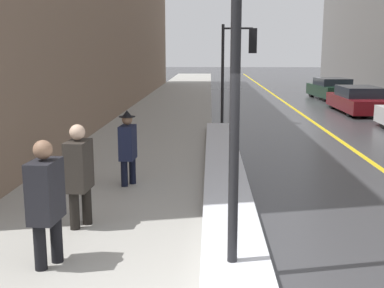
# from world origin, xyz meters

# --- Properties ---
(sidewalk_slab) EXTENTS (4.00, 80.00, 0.01)m
(sidewalk_slab) POSITION_xyz_m (-2.00, 15.00, 0.01)
(sidewalk_slab) COLOR #9E9B93
(sidewalk_slab) RESTS_ON ground
(road_centre_stripe) EXTENTS (0.16, 80.00, 0.00)m
(road_centre_stripe) POSITION_xyz_m (4.00, 15.00, 0.00)
(road_centre_stripe) COLOR gold
(road_centre_stripe) RESTS_ON ground
(snow_bank_curb) EXTENTS (0.87, 13.24, 0.22)m
(snow_bank_curb) POSITION_xyz_m (0.26, 5.64, 0.11)
(snow_bank_curb) COLOR silver
(snow_bank_curb) RESTS_ON ground
(lamp_post) EXTENTS (0.28, 0.28, 5.49)m
(lamp_post) POSITION_xyz_m (0.21, 0.77, 3.24)
(lamp_post) COLOR black
(lamp_post) RESTS_ON ground
(traffic_light_near) EXTENTS (1.31, 0.33, 3.72)m
(traffic_light_near) POSITION_xyz_m (1.07, 13.42, 2.69)
(traffic_light_near) COLOR black
(traffic_light_near) RESTS_ON ground
(pedestrian_trailing) EXTENTS (0.35, 0.56, 1.67)m
(pedestrian_trailing) POSITION_xyz_m (-2.14, 1.00, 0.93)
(pedestrian_trailing) COLOR black
(pedestrian_trailing) RESTS_ON ground
(pedestrian_nearside) EXTENTS (0.35, 0.55, 1.65)m
(pedestrian_nearside) POSITION_xyz_m (-2.10, 2.42, 0.92)
(pedestrian_nearside) COLOR black
(pedestrian_nearside) RESTS_ON ground
(pedestrian_in_fedora) EXTENTS (0.34, 0.50, 1.57)m
(pedestrian_in_fedora) POSITION_xyz_m (-1.75, 4.84, 0.86)
(pedestrian_in_fedora) COLOR black
(pedestrian_in_fedora) RESTS_ON ground
(parked_car_maroon) EXTENTS (1.75, 4.70, 1.19)m
(parked_car_maroon) POSITION_xyz_m (6.62, 17.20, 0.57)
(parked_car_maroon) COLOR #600F14
(parked_car_maroon) RESTS_ON ground
(parked_car_dark_green) EXTENTS (2.10, 4.31, 1.21)m
(parked_car_dark_green) POSITION_xyz_m (6.96, 23.48, 0.59)
(parked_car_dark_green) COLOR black
(parked_car_dark_green) RESTS_ON ground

